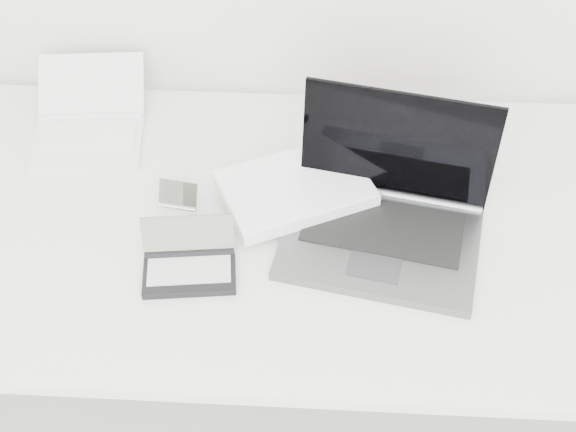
{
  "coord_description": "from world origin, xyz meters",
  "views": [
    {
      "loc": [
        0.03,
        0.47,
        1.93
      ],
      "look_at": [
        -0.03,
        1.51,
        0.79
      ],
      "focal_mm": 50.0,
      "sensor_mm": 36.0,
      "label": 1
    }
  ],
  "objects_px": {
    "desk": "(304,237)",
    "laptop_large": "(352,205)",
    "palmtop_charcoal": "(189,264)",
    "netbook_open_white": "(89,126)"
  },
  "relations": [
    {
      "from": "netbook_open_white",
      "to": "palmtop_charcoal",
      "type": "xyz_separation_m",
      "value": [
        0.28,
        -0.37,
        -0.0
      ]
    },
    {
      "from": "desk",
      "to": "netbook_open_white",
      "type": "bearing_deg",
      "value": 153.92
    },
    {
      "from": "desk",
      "to": "palmtop_charcoal",
      "type": "relative_size",
      "value": 8.55
    },
    {
      "from": "desk",
      "to": "laptop_large",
      "type": "height_order",
      "value": "laptop_large"
    },
    {
      "from": "laptop_large",
      "to": "palmtop_charcoal",
      "type": "bearing_deg",
      "value": -143.07
    },
    {
      "from": "laptop_large",
      "to": "netbook_open_white",
      "type": "xyz_separation_m",
      "value": [
        -0.58,
        0.23,
        -0.02
      ]
    },
    {
      "from": "netbook_open_white",
      "to": "palmtop_charcoal",
      "type": "bearing_deg",
      "value": -59.42
    },
    {
      "from": "laptop_large",
      "to": "palmtop_charcoal",
      "type": "distance_m",
      "value": 0.34
    },
    {
      "from": "laptop_large",
      "to": "netbook_open_white",
      "type": "height_order",
      "value": "laptop_large"
    },
    {
      "from": "palmtop_charcoal",
      "to": "laptop_large",
      "type": "bearing_deg",
      "value": 19.32
    }
  ]
}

